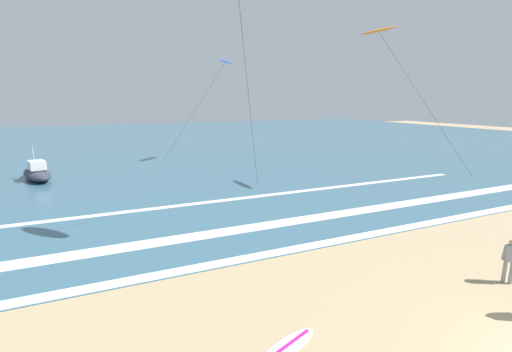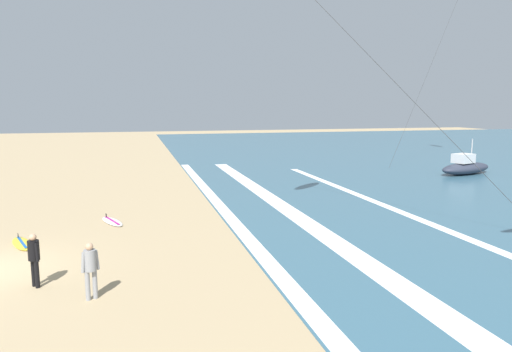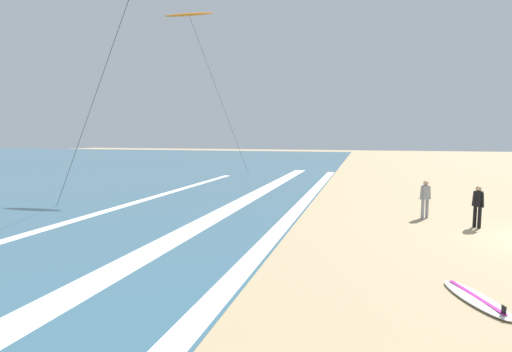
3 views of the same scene
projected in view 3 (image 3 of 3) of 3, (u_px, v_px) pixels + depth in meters
wave_foam_shoreline at (275, 233)px, 13.93m from camera, size 48.28×0.62×0.01m
wave_foam_mid_break at (203, 223)px, 15.59m from camera, size 48.95×1.01×0.01m
wave_foam_outer_break at (73, 221)px, 15.98m from camera, size 37.60×0.53×0.01m
surfer_left_far at (478, 203)px, 14.75m from camera, size 0.46×0.38×1.60m
surfer_mid_group at (425, 196)px, 16.47m from camera, size 0.32×0.50×1.60m
surfboard_near_water at (476, 298)px, 8.31m from camera, size 2.18×1.31×0.25m
kite_orange_high_right at (189, 16)px, 24.14m from camera, size 11.18×3.24×11.10m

